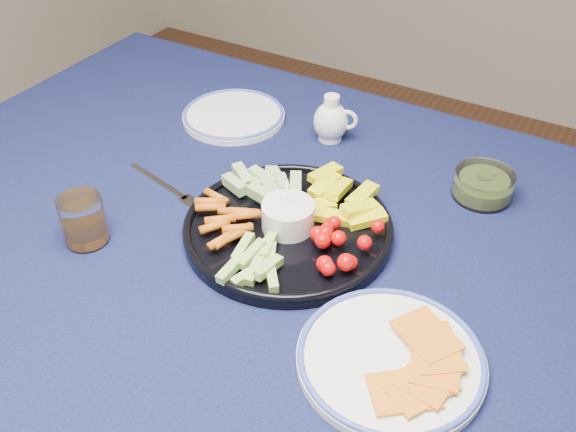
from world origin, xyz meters
The scene contains 9 objects.
dining_table centered at (0.00, 0.00, 0.66)m, with size 1.67×1.07×0.75m.
crudite_platter centered at (-0.07, 0.02, 0.77)m, with size 0.35×0.35×0.11m.
creamer_pitcher centered at (-0.14, 0.32, 0.79)m, with size 0.09×0.07×0.10m.
pickle_bowl centered at (0.18, 0.28, 0.77)m, with size 0.10×0.10×0.05m.
cheese_plate centered at (0.19, -0.15, 0.76)m, with size 0.25×0.25×0.03m.
juice_tumbler centered at (-0.34, -0.16, 0.78)m, with size 0.07×0.07×0.08m.
fork_left centered at (-0.31, 0.02, 0.75)m, with size 0.19×0.06×0.00m.
fork_right centered at (0.22, -0.15, 0.75)m, with size 0.19×0.07×0.00m.
side_plate_extra centered at (-0.35, 0.28, 0.76)m, with size 0.21×0.21×0.02m.
Camera 1 is at (0.34, -0.68, 1.43)m, focal length 40.00 mm.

